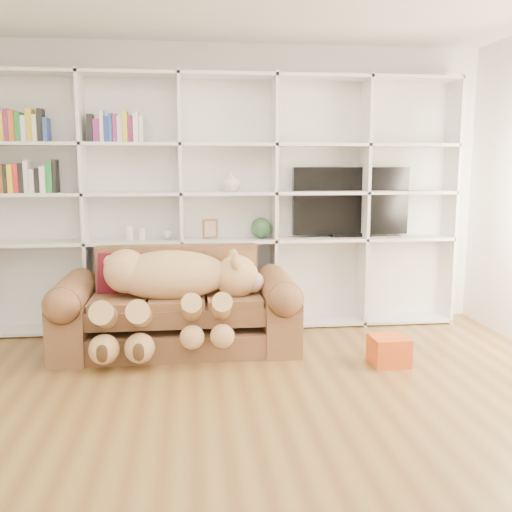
{
  "coord_description": "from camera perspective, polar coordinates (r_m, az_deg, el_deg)",
  "views": [
    {
      "loc": [
        -0.36,
        -3.09,
        1.57
      ],
      "look_at": [
        0.19,
        1.63,
        0.8
      ],
      "focal_mm": 40.0,
      "sensor_mm": 36.0,
      "label": 1
    }
  ],
  "objects": [
    {
      "name": "teddy_bear",
      "position": [
        4.74,
        -8.42,
        -3.01
      ],
      "size": [
        1.41,
        0.8,
        0.82
      ],
      "rotation": [
        0.0,
        0.0,
        0.16
      ],
      "color": "tan",
      "rests_on": "sofa"
    },
    {
      "name": "snow_globe",
      "position": [
        5.44,
        -8.84,
        2.17
      ],
      "size": [
        0.1,
        0.1,
        0.1
      ],
      "primitive_type": "sphere",
      "color": "silver",
      "rests_on": "bookshelf"
    },
    {
      "name": "floor",
      "position": [
        3.48,
        0.03,
        -17.61
      ],
      "size": [
        5.0,
        5.0,
        0.0
      ],
      "primitive_type": "plane",
      "color": "brown",
      "rests_on": "ground"
    },
    {
      "name": "green_vase",
      "position": [
        5.47,
        0.51,
        2.82
      ],
      "size": [
        0.2,
        0.2,
        0.2
      ],
      "primitive_type": "sphere",
      "color": "#2A5230",
      "rests_on": "bookshelf"
    },
    {
      "name": "sofa",
      "position": [
        4.96,
        -7.84,
        -5.51
      ],
      "size": [
        2.02,
        0.87,
        0.85
      ],
      "color": "brown",
      "rests_on": "floor"
    },
    {
      "name": "wall_front",
      "position": [
        0.72,
        23.96,
        -9.08
      ],
      "size": [
        5.0,
        0.02,
        2.7
      ],
      "primitive_type": "cube",
      "color": "silver",
      "rests_on": "floor"
    },
    {
      "name": "figurine_short",
      "position": [
        5.45,
        -11.33,
        2.18
      ],
      "size": [
        0.08,
        0.08,
        0.12
      ],
      "primitive_type": "cylinder",
      "rotation": [
        0.0,
        0.0,
        -0.2
      ],
      "color": "silver",
      "rests_on": "bookshelf"
    },
    {
      "name": "wall_back",
      "position": [
        5.6,
        -2.94,
        6.91
      ],
      "size": [
        5.0,
        0.02,
        2.7
      ],
      "primitive_type": "cube",
      "color": "silver",
      "rests_on": "floor"
    },
    {
      "name": "picture_frame",
      "position": [
        5.43,
        -4.62,
        2.74
      ],
      "size": [
        0.15,
        0.06,
        0.18
      ],
      "primitive_type": "cube",
      "rotation": [
        0.0,
        0.0,
        0.23
      ],
      "color": "brown",
      "rests_on": "bookshelf"
    },
    {
      "name": "shelf_vase",
      "position": [
        5.41,
        -2.62,
        7.51
      ],
      "size": [
        0.2,
        0.2,
        0.2
      ],
      "primitive_type": "imported",
      "rotation": [
        0.0,
        0.0,
        0.05
      ],
      "color": "beige",
      "rests_on": "bookshelf"
    },
    {
      "name": "gift_box",
      "position": [
        4.68,
        13.15,
        -9.19
      ],
      "size": [
        0.29,
        0.28,
        0.23
      ],
      "primitive_type": "cube",
      "rotation": [
        0.0,
        0.0,
        0.04
      ],
      "color": "#C84F1A",
      "rests_on": "floor"
    },
    {
      "name": "tv",
      "position": [
        5.67,
        9.43,
        5.31
      ],
      "size": [
        1.15,
        0.18,
        0.68
      ],
      "color": "black",
      "rests_on": "bookshelf"
    },
    {
      "name": "figurine_tall",
      "position": [
        5.46,
        -12.55,
        2.29
      ],
      "size": [
        0.09,
        0.09,
        0.14
      ],
      "primitive_type": "cylinder",
      "rotation": [
        0.0,
        0.0,
        -0.39
      ],
      "color": "silver",
      "rests_on": "bookshelf"
    },
    {
      "name": "bookshelf",
      "position": [
        5.46,
        -5.38,
        6.36
      ],
      "size": [
        4.43,
        0.35,
        2.4
      ],
      "color": "white",
      "rests_on": "floor"
    },
    {
      "name": "throw_pillow",
      "position": [
        5.07,
        -13.35,
        -1.88
      ],
      "size": [
        0.39,
        0.24,
        0.39
      ],
      "primitive_type": "cube",
      "rotation": [
        -0.24,
        0.0,
        -0.08
      ],
      "color": "#500D14",
      "rests_on": "sofa"
    }
  ]
}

